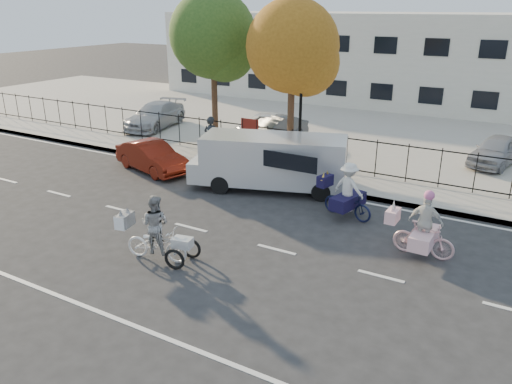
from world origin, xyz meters
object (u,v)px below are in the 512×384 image
Objects in this scene: lamppost at (301,96)px; lot_car_c at (274,129)px; zebra_trike at (156,235)px; pedestrian at (211,138)px; red_sedan at (152,157)px; lot_car_a at (155,115)px; unicorn_bike at (423,232)px; lot_car_d at (497,150)px; white_van at (271,160)px; lot_car_b at (265,127)px; bull_bike at (347,196)px.

lamppost is 4.98m from lot_car_c.
zebra_trike is 8.96m from pedestrian.
red_sedan is 0.81× the size of lot_car_a.
lot_car_d is at bearing -3.87° from unicorn_bike.
white_van is (0.00, -2.45, -1.99)m from lamppost.
lot_car_d is (17.01, 1.79, -0.05)m from lot_car_a.
unicorn_bike is 1.01× the size of pedestrian.
zebra_trike is 7.21m from unicorn_bike.
pedestrian is 4.20m from lot_car_c.
lamppost is 8.69m from lot_car_d.
lot_car_b is at bearing -4.29° from lot_car_a.
bull_bike is 0.55× the size of lot_car_c.
lot_car_b is 0.59m from lot_car_c.
white_van is at bearing 67.77° from unicorn_bike.
pedestrian reaches higher than lot_car_d.
lot_car_a is 1.23× the size of lot_car_c.
red_sedan is at bearing 54.10° from pedestrian.
unicorn_bike reaches higher than lot_car_a.
unicorn_bike is at bearing 153.95° from pedestrian.
bull_bike is at bearing -36.71° from white_van.
unicorn_bike is 0.52× the size of red_sedan.
lot_car_d is at bearing -10.22° from bull_bike.
zebra_trike is at bearing -59.52° from lot_car_c.
lot_car_c is at bearing -15.26° from lot_car_b.
bull_bike is at bearing -100.18° from lot_car_d.
pedestrian is 0.53× the size of lot_car_d.
lot_car_c reaches higher than lot_car_d.
lamppost is 8.34m from unicorn_bike.
pedestrian is (-3.82, -0.79, -2.01)m from lamppost.
lot_car_b is (-6.87, 7.02, 0.03)m from bull_bike.
zebra_trike is at bearing -59.90° from lot_car_a.
red_sedan is (-11.40, 2.14, -0.10)m from unicorn_bike.
zebra_trike reaches higher than lot_car_d.
lot_car_d is at bearing -4.38° from lot_car_a.
lot_car_c is (-2.86, 12.20, 0.05)m from zebra_trike.
red_sedan is 1.95× the size of pedestrian.
lot_car_a is 1.28× the size of lot_car_d.
unicorn_bike is at bearing -105.68° from bull_bike.
bull_bike is 9.82m from lot_car_b.
lot_car_c is at bearing -158.99° from lot_car_d.
white_van is 1.66× the size of lot_car_c.
unicorn_bike is (6.16, 3.76, -0.00)m from zebra_trike.
bull_bike is at bearing -44.16° from zebra_trike.
red_sedan is at bearing 167.92° from white_van.
pedestrian is 0.43× the size of lot_car_b.
white_van is 3.22× the size of pedestrian.
lot_car_b is at bearing 4.32° from zebra_trike.
white_van reaches higher than lot_car_c.
lot_car_c is at bearing 1.94° from zebra_trike.
bull_bike is 0.33× the size of white_van.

